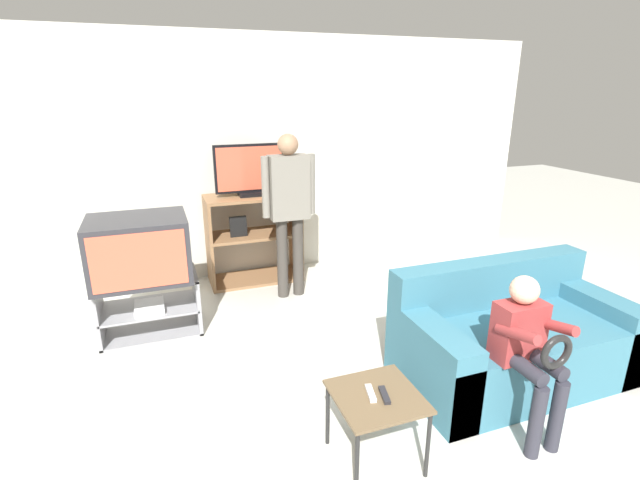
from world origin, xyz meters
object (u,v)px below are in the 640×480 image
Objects in this scene: television_flat at (250,171)px; person_seated_child at (528,344)px; remote_control_white at (371,393)px; couch at (511,340)px; tv_stand at (150,305)px; media_shelf at (254,238)px; person_standing_adult at (289,201)px; television_main at (139,249)px; snack_table at (377,403)px; remote_control_black at (384,395)px.

television_flat is 0.73× the size of person_seated_child.
remote_control_white is 1.40m from couch.
television_flat is 5.08× the size of remote_control_white.
media_shelf is (1.11, 0.83, 0.24)m from tv_stand.
television_flat is 0.45× the size of person_standing_adult.
television_main is 1.68× the size of snack_table.
television_main is at bearing 135.98° from person_seated_child.
television_flat is 2.92m from remote_control_white.
remote_control_black is at bearing -59.28° from tv_stand.
snack_table is at bearing 153.55° from remote_control_black.
remote_control_black is 2.41m from person_standing_adult.
media_shelf is 2.79m from couch.
person_standing_adult is at bearing 120.29° from couch.
person_standing_adult reaches higher than snack_table.
person_standing_adult is at bearing -63.49° from media_shelf.
television_flat is 0.44× the size of couch.
remote_control_white is 2.38m from person_standing_adult.
person_standing_adult reaches higher than couch.
remote_control_black is 0.93m from person_seated_child.
couch is (1.27, 0.44, -0.15)m from remote_control_black.
couch reaches higher than snack_table.
snack_table is 0.28× the size of couch.
couch is (1.30, 0.41, -0.09)m from snack_table.
remote_control_white is at bearing -163.35° from couch.
person_standing_adult is 2.54m from person_seated_child.
remote_control_black is 0.09× the size of person_standing_adult.
person_seated_child is (0.95, -0.07, 0.22)m from snack_table.
remote_control_white is 0.14× the size of person_seated_child.
television_flat is at bearing -134.05° from media_shelf.
couch is at bearing 54.00° from person_seated_child.
snack_table is 0.07m from remote_control_white.
person_standing_adult is (0.16, 2.35, 0.55)m from remote_control_black.
media_shelf is at bearing 105.19° from remote_control_black.
media_shelf is 1.36× the size of television_flat.
television_main reaches higher than person_seated_child.
media_shelf is at bearing 91.41° from snack_table.
television_main is 2.99m from person_seated_child.
snack_table is 1.37m from couch.
remote_control_white is at bearing 160.78° from remote_control_black.
tv_stand is 1.77× the size of snack_table.
television_main is 1.08× the size of television_flat.
tv_stand is at bearing 147.24° from couch.
tv_stand is at bearing 133.87° from remote_control_black.
media_shelf is 2.84m from snack_table.
couch is (1.33, 0.40, -0.15)m from remote_control_white.
media_shelf is 6.89× the size of remote_control_black.
tv_stand is 2.95m from couch.
remote_control_black is at bearing -19.33° from remote_control_white.
couch is (2.48, -1.60, 0.04)m from tv_stand.
tv_stand reaches higher than remote_control_black.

